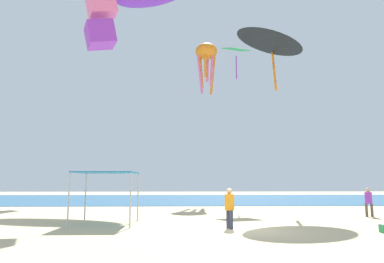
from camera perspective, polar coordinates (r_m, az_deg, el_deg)
The scene contains 10 objects.
ground at distance 15.77m, azimuth 7.98°, elevation -15.80°, with size 110.00×110.00×0.10m, color #D1BA8C.
ocean_strip at distance 41.78m, azimuth 1.85°, elevation -10.95°, with size 110.00×24.36×0.03m, color #28608C.
canopy_tent at distance 17.88m, azimuth -13.74°, elevation -6.90°, with size 2.85×2.86×2.53m.
person_near_tent at distance 15.88m, azimuth 6.15°, elevation -11.84°, with size 0.42×0.45×1.76m.
person_leftmost at distance 23.37m, azimuth 26.92°, elevation -9.92°, with size 0.45×0.40×1.69m.
kite_box_pink at distance 23.80m, azimuth -14.70°, elevation 17.19°, with size 2.34×2.19×3.71m.
kite_delta_black at distance 27.17m, azimuth 12.80°, elevation 14.85°, with size 6.30×6.29×4.77m.
kite_octopus_orange at distance 38.67m, azimuth 2.36°, elevation 12.56°, with size 2.85×2.85×5.60m.
kite_diamond_green at distance 33.56m, azimuth 7.22°, elevation 12.92°, with size 2.63×2.57×3.21m.
kite_box_teal at distance 45.85m, azimuth -14.31°, elevation 16.06°, with size 2.00×2.01×3.02m.
Camera 1 is at (-2.57, -15.41, 2.07)m, focal length 32.60 mm.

